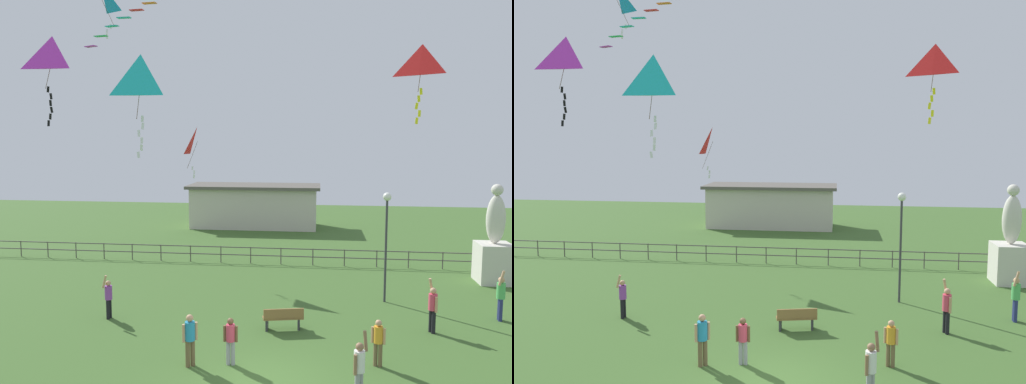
# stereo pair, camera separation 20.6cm
# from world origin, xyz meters

# --- Properties ---
(ground_plane) EXTENTS (80.00, 80.00, 0.00)m
(ground_plane) POSITION_xyz_m (0.00, 0.00, 0.00)
(ground_plane) COLOR #3D6028
(statue_monument) EXTENTS (1.60, 1.60, 4.89)m
(statue_monument) POSITION_xyz_m (10.22, 11.72, 1.60)
(statue_monument) COLOR beige
(statue_monument) RESTS_ON ground_plane
(lamppost) EXTENTS (0.36, 0.36, 4.80)m
(lamppost) POSITION_xyz_m (4.49, 7.99, 3.45)
(lamppost) COLOR #38383D
(lamppost) RESTS_ON ground_plane
(park_bench) EXTENTS (1.55, 0.72, 0.85)m
(park_bench) POSITION_xyz_m (0.32, 4.20, 0.46)
(park_bench) COLOR olive
(park_bench) RESTS_ON ground_plane
(person_0) EXTENTS (0.46, 0.28, 1.51)m
(person_0) POSITION_xyz_m (-1.12, 1.12, 0.87)
(person_0) COLOR #99999E
(person_0) RESTS_ON ground_plane
(person_1) EXTENTS (0.31, 0.54, 1.98)m
(person_1) POSITION_xyz_m (5.77, 4.61, 1.00)
(person_1) COLOR black
(person_1) RESTS_ON ground_plane
(person_2) EXTENTS (0.42, 0.42, 1.92)m
(person_2) POSITION_xyz_m (2.71, -0.62, 0.97)
(person_2) COLOR #99999E
(person_2) RESTS_ON ground_plane
(person_3) EXTENTS (0.33, 0.47, 1.80)m
(person_3) POSITION_xyz_m (-6.60, 4.56, 0.90)
(person_3) COLOR black
(person_3) RESTS_ON ground_plane
(person_4) EXTENTS (0.43, 0.33, 1.67)m
(person_4) POSITION_xyz_m (-2.35, 0.85, 0.96)
(person_4) COLOR brown
(person_4) RESTS_ON ground_plane
(person_6) EXTENTS (0.36, 0.53, 2.05)m
(person_6) POSITION_xyz_m (8.67, 6.22, 1.03)
(person_6) COLOR navy
(person_6) RESTS_ON ground_plane
(person_7) EXTENTS (0.44, 0.28, 1.50)m
(person_7) POSITION_xyz_m (3.47, 1.58, 0.86)
(person_7) COLOR brown
(person_7) RESTS_ON ground_plane
(kite_0) EXTENTS (0.97, 1.12, 2.21)m
(kite_0) POSITION_xyz_m (-7.99, 7.97, 13.14)
(kite_0) COLOR #198CD1
(kite_1) EXTENTS (1.21, 0.85, 3.14)m
(kite_1) POSITION_xyz_m (-3.93, 1.41, 8.89)
(kite_1) COLOR #19B2B2
(kite_2) EXTENTS (1.15, 0.82, 2.37)m
(kite_2) POSITION_xyz_m (4.60, 2.09, 9.35)
(kite_2) COLOR red
(kite_3) EXTENTS (0.95, 0.77, 2.68)m
(kite_3) POSITION_xyz_m (-4.82, 12.25, 6.87)
(kite_3) COLOR red
(kite_4) EXTENTS (1.20, 0.84, 2.91)m
(kite_4) POSITION_xyz_m (-7.24, 2.22, 9.74)
(kite_4) COLOR #B22DB2
(waterfront_railing) EXTENTS (36.02, 0.06, 0.95)m
(waterfront_railing) POSITION_xyz_m (-0.36, 14.00, 0.63)
(waterfront_railing) COLOR #4C4742
(waterfront_railing) RESTS_ON ground_plane
(pavilion_building) EXTENTS (10.48, 4.35, 3.40)m
(pavilion_building) POSITION_xyz_m (-3.51, 26.00, 1.72)
(pavilion_building) COLOR beige
(pavilion_building) RESTS_ON ground_plane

